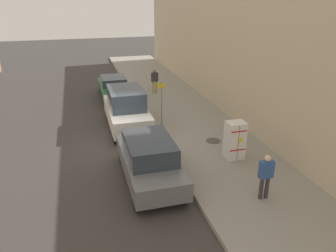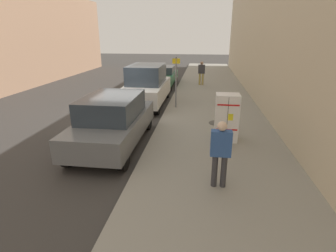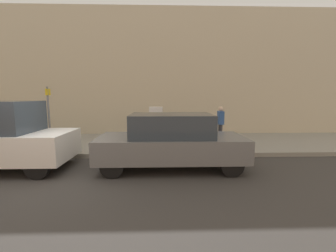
{
  "view_description": "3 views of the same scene",
  "coord_description": "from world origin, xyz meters",
  "px_view_note": "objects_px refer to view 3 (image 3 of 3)",
  "views": [
    {
      "loc": [
        1.63,
        14.22,
        6.71
      ],
      "look_at": [
        -2.21,
        0.48,
        0.88
      ],
      "focal_mm": 35.0,
      "sensor_mm": 36.0,
      "label": 1
    },
    {
      "loc": [
        -3.58,
        11.59,
        3.64
      ],
      "look_at": [
        -2.49,
        3.39,
        0.73
      ],
      "focal_mm": 28.0,
      "sensor_mm": 36.0,
      "label": 2
    },
    {
      "loc": [
        6.29,
        3.19,
        2.27
      ],
      "look_at": [
        -2.47,
        3.47,
        1.11
      ],
      "focal_mm": 24.0,
      "sensor_mm": 36.0,
      "label": 3
    }
  ],
  "objects_px": {
    "discarded_refrigerator": "(156,124)",
    "pedestrian_walking_far": "(221,121)",
    "parked_suv_gray": "(171,141)",
    "street_sign_post": "(49,116)"
  },
  "relations": [
    {
      "from": "discarded_refrigerator",
      "to": "pedestrian_walking_far",
      "type": "relative_size",
      "value": 0.98
    },
    {
      "from": "discarded_refrigerator",
      "to": "pedestrian_walking_far",
      "type": "xyz_separation_m",
      "value": [
        0.38,
        3.02,
        0.14
      ]
    },
    {
      "from": "street_sign_post",
      "to": "parked_suv_gray",
      "type": "relative_size",
      "value": 0.54
    },
    {
      "from": "parked_suv_gray",
      "to": "pedestrian_walking_far",
      "type": "bearing_deg",
      "value": 144.19
    },
    {
      "from": "street_sign_post",
      "to": "parked_suv_gray",
      "type": "bearing_deg",
      "value": 70.0
    },
    {
      "from": "parked_suv_gray",
      "to": "street_sign_post",
      "type": "bearing_deg",
      "value": -110.0
    },
    {
      "from": "discarded_refrigerator",
      "to": "parked_suv_gray",
      "type": "distance_m",
      "value": 3.84
    },
    {
      "from": "pedestrian_walking_far",
      "to": "parked_suv_gray",
      "type": "bearing_deg",
      "value": 174.33
    },
    {
      "from": "street_sign_post",
      "to": "discarded_refrigerator",
      "type": "bearing_deg",
      "value": 118.17
    },
    {
      "from": "discarded_refrigerator",
      "to": "street_sign_post",
      "type": "height_order",
      "value": "street_sign_post"
    }
  ]
}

